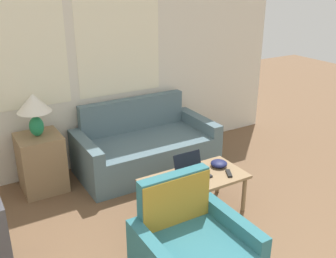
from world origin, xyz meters
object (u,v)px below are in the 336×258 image
(armchair, at_px, (192,256))
(coffee_table, at_px, (194,181))
(laptop, at_px, (192,171))
(cup_yellow, at_px, (176,188))
(cup_navy, at_px, (166,184))
(snack_bowl, at_px, (219,164))
(tv_remote, at_px, (229,173))
(couch, at_px, (144,148))
(table_lamp, at_px, (34,107))

(armchair, distance_m, coffee_table, 1.02)
(laptop, height_order, cup_yellow, laptop)
(coffee_table, height_order, cup_yellow, cup_yellow)
(cup_navy, xyz_separation_m, snack_bowl, (0.71, 0.10, -0.01))
(coffee_table, height_order, tv_remote, tv_remote)
(snack_bowl, bearing_deg, armchair, -136.61)
(armchair, distance_m, tv_remote, 1.18)
(cup_yellow, height_order, tv_remote, cup_yellow)
(armchair, xyz_separation_m, laptop, (0.59, 0.88, 0.20))
(laptop, relative_size, cup_yellow, 4.22)
(coffee_table, distance_m, tv_remote, 0.37)
(cup_navy, bearing_deg, laptop, 13.43)
(couch, bearing_deg, cup_navy, -108.08)
(table_lamp, height_order, laptop, table_lamp)
(couch, relative_size, cup_yellow, 23.01)
(couch, relative_size, cup_navy, 17.61)
(laptop, bearing_deg, couch, 87.71)
(couch, distance_m, coffee_table, 1.20)
(armchair, xyz_separation_m, tv_remote, (0.93, 0.70, 0.16))
(table_lamp, height_order, snack_bowl, table_lamp)
(table_lamp, height_order, tv_remote, table_lamp)
(couch, xyz_separation_m, snack_bowl, (0.31, -1.13, 0.20))
(couch, xyz_separation_m, cup_navy, (-0.40, -1.23, 0.20))
(couch, distance_m, laptop, 1.16)
(armchair, relative_size, tv_remote, 5.75)
(coffee_table, height_order, laptop, laptop)
(coffee_table, height_order, snack_bowl, snack_bowl)
(coffee_table, distance_m, cup_navy, 0.36)
(armchair, bearing_deg, table_lamp, 106.31)
(cup_navy, bearing_deg, snack_bowl, 8.00)
(laptop, distance_m, cup_navy, 0.37)
(cup_yellow, bearing_deg, tv_remote, 1.17)
(cup_yellow, xyz_separation_m, tv_remote, (0.65, 0.01, -0.03))
(table_lamp, height_order, cup_yellow, table_lamp)
(cup_navy, relative_size, cup_yellow, 1.31)
(table_lamp, distance_m, cup_navy, 1.68)
(snack_bowl, distance_m, tv_remote, 0.20)
(armchair, height_order, cup_yellow, armchair)
(couch, bearing_deg, snack_bowl, -74.45)
(laptop, bearing_deg, tv_remote, -27.63)
(armchair, bearing_deg, couch, 72.58)
(laptop, bearing_deg, armchair, -123.77)
(armchair, height_order, table_lamp, table_lamp)
(table_lamp, bearing_deg, tv_remote, -42.67)
(armchair, xyz_separation_m, coffee_table, (0.59, 0.83, 0.10))
(cup_navy, height_order, cup_yellow, cup_navy)
(couch, height_order, table_lamp, table_lamp)
(couch, distance_m, tv_remote, 1.36)
(cup_navy, bearing_deg, coffee_table, 5.00)
(couch, xyz_separation_m, coffee_table, (-0.05, -1.20, 0.12))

